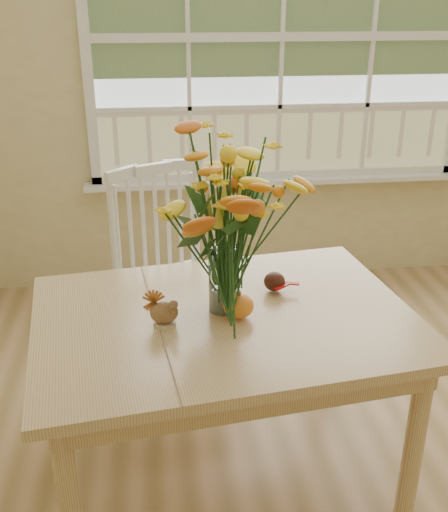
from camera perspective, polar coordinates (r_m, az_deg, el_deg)
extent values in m
cube|color=#CEBB84|center=(3.78, 5.33, 17.09)|extent=(4.00, 0.02, 2.70)
cube|color=silver|center=(3.75, 5.50, 20.10)|extent=(2.20, 0.00, 1.60)
cube|color=white|center=(3.84, 5.17, 7.14)|extent=(2.42, 0.12, 0.03)
cube|color=tan|center=(2.17, 0.06, -6.02)|extent=(1.46, 1.13, 0.04)
cube|color=tan|center=(2.21, 0.06, -7.60)|extent=(1.33, 0.99, 0.10)
cylinder|color=tan|center=(2.04, -14.42, -22.18)|extent=(0.07, 0.07, 0.68)
cylinder|color=tan|center=(2.65, -14.66, -10.07)|extent=(0.07, 0.07, 0.68)
cylinder|color=tan|center=(2.28, 17.67, -16.64)|extent=(0.07, 0.07, 0.68)
cylinder|color=tan|center=(2.84, 9.67, -7.04)|extent=(0.07, 0.07, 0.68)
cube|color=white|center=(2.84, -4.65, -3.29)|extent=(0.63, 0.62, 0.05)
cube|color=white|center=(2.89, -6.49, 3.00)|extent=(0.46, 0.23, 0.55)
cylinder|color=white|center=(2.77, -6.31, -10.33)|extent=(0.04, 0.04, 0.47)
cylinder|color=white|center=(3.04, -9.14, -7.09)|extent=(0.04, 0.04, 0.47)
cylinder|color=white|center=(2.91, 0.39, -8.28)|extent=(0.04, 0.04, 0.47)
cylinder|color=white|center=(3.18, -2.91, -5.40)|extent=(0.04, 0.04, 0.47)
cylinder|color=white|center=(2.14, -0.07, -2.26)|extent=(0.11, 0.11, 0.24)
ellipsoid|color=orange|center=(2.12, 1.40, -4.88)|extent=(0.11, 0.11, 0.08)
cylinder|color=#CCB78C|center=(2.10, -5.68, -6.42)|extent=(0.08, 0.08, 0.01)
ellipsoid|color=brown|center=(2.08, -5.72, -5.38)|extent=(0.10, 0.07, 0.08)
ellipsoid|color=#38160F|center=(2.31, 4.82, -2.52)|extent=(0.08, 0.08, 0.07)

